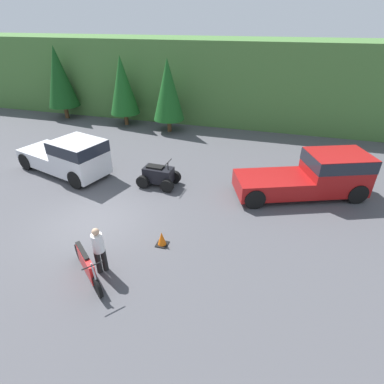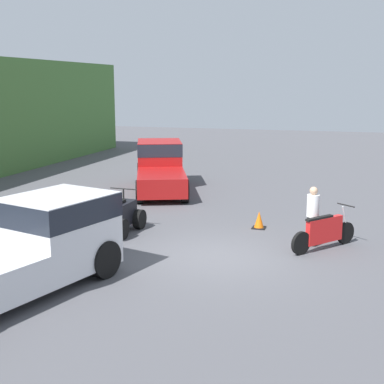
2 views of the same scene
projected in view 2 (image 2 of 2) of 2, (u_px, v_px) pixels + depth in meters
ground_plane at (216, 256)px, 14.18m from camera, size 80.00×80.00×0.00m
pickup_truck_red at (160, 165)px, 23.25m from camera, size 6.04×3.90×1.98m
pickup_truck_second at (33, 244)px, 11.78m from camera, size 5.45×3.24×1.98m
dirt_bike at (324, 232)px, 14.72m from camera, size 1.94×1.60×1.16m
quad_atv at (117, 216)px, 16.36m from camera, size 1.92×1.25×1.30m
rider_person at (313, 214)px, 15.00m from camera, size 0.49×0.49×1.68m
traffic_cone at (259, 220)px, 16.89m from camera, size 0.42×0.42×0.55m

